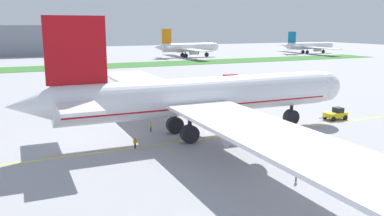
% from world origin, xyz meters
% --- Properties ---
extents(ground_plane, '(600.00, 600.00, 0.00)m').
position_xyz_m(ground_plane, '(0.00, 0.00, 0.00)').
color(ground_plane, '#9E9EA3').
rests_on(ground_plane, ground).
extents(apron_taxi_line, '(280.00, 0.36, 0.01)m').
position_xyz_m(apron_taxi_line, '(0.00, -2.61, 0.00)').
color(apron_taxi_line, yellow).
rests_on(apron_taxi_line, ground).
extents(grass_median_strip, '(320.00, 24.00, 0.10)m').
position_xyz_m(grass_median_strip, '(0.00, 121.83, 0.05)').
color(grass_median_strip, '#38722D').
rests_on(grass_median_strip, ground).
extents(airliner_foreground, '(56.37, 88.95, 18.85)m').
position_xyz_m(airliner_foreground, '(-3.96, -0.44, 6.40)').
color(airliner_foreground, white).
rests_on(airliner_foreground, ground).
extents(pushback_tug, '(5.98, 2.59, 2.28)m').
position_xyz_m(pushback_tug, '(24.82, -0.70, 1.04)').
color(pushback_tug, yellow).
rests_on(pushback_tug, ground).
extents(ground_crew_wingwalker_port, '(0.50, 0.47, 1.68)m').
position_xyz_m(ground_crew_wingwalker_port, '(-2.11, -22.62, 1.02)').
color(ground_crew_wingwalker_port, black).
rests_on(ground_crew_wingwalker_port, ground).
extents(ground_crew_marshaller_front, '(0.55, 0.41, 1.69)m').
position_xyz_m(ground_crew_marshaller_front, '(-15.32, -2.95, 1.03)').
color(ground_crew_marshaller_front, black).
rests_on(ground_crew_marshaller_front, ground).
extents(ground_crew_wingwalker_starboard, '(0.47, 0.52, 1.74)m').
position_xyz_m(ground_crew_wingwalker_starboard, '(-10.19, 5.11, 1.06)').
color(ground_crew_wingwalker_starboard, black).
rests_on(ground_crew_wingwalker_starboard, ground).
extents(service_truck_baggage_loader, '(5.56, 2.39, 2.70)m').
position_xyz_m(service_truck_baggage_loader, '(30.90, 51.27, 1.49)').
color(service_truck_baggage_loader, '#B21E19').
rests_on(service_truck_baggage_loader, ground).
extents(service_truck_fuel_bowser, '(5.13, 3.38, 2.57)m').
position_xyz_m(service_truck_fuel_bowser, '(-15.55, 51.73, 1.42)').
color(service_truck_fuel_bowser, white).
rests_on(service_truck_fuel_bowser, ground).
extents(parked_airliner_far_centre, '(39.27, 60.17, 16.00)m').
position_xyz_m(parked_airliner_far_centre, '(61.99, 153.83, 5.42)').
color(parked_airliner_far_centre, white).
rests_on(parked_airliner_far_centre, ground).
extents(parked_airliner_far_right, '(38.65, 60.44, 14.13)m').
position_xyz_m(parked_airliner_far_right, '(146.56, 151.16, 4.79)').
color(parked_airliner_far_right, white).
rests_on(parked_airliner_far_right, ground).
extents(terminal_building, '(98.27, 20.00, 18.00)m').
position_xyz_m(terminal_building, '(-31.48, 204.86, 9.00)').
color(terminal_building, gray).
rests_on(terminal_building, ground).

